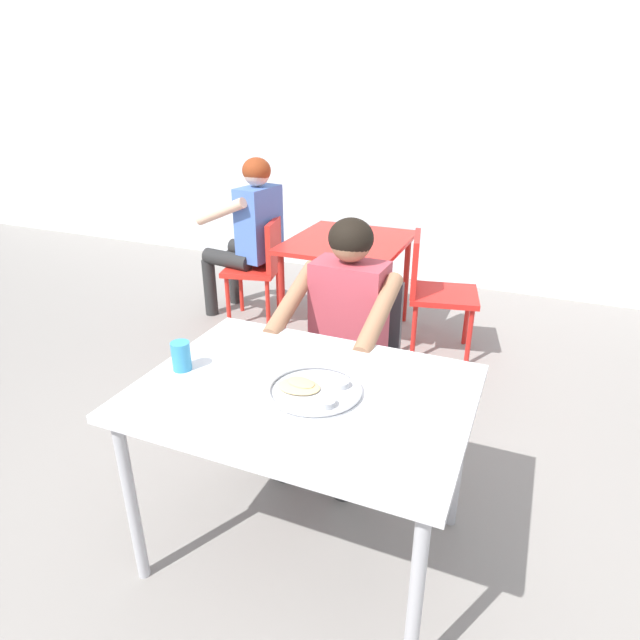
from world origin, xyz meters
TOP-DOWN VIEW (x-y plane):
  - ground_plane at (0.00, 0.00)m, footprint 12.00×12.00m
  - back_wall at (0.00, 3.33)m, footprint 12.00×0.12m
  - table_foreground at (-0.05, -0.02)m, footprint 1.14×0.84m
  - thali_tray at (-0.00, -0.03)m, footprint 0.33×0.33m
  - drinking_cup at (-0.52, -0.07)m, footprint 0.07×0.07m
  - chair_foreground at (-0.15, 0.85)m, footprint 0.41×0.44m
  - diner_foreground at (-0.15, 0.63)m, footprint 0.50×0.56m
  - table_background_red at (-0.60, 1.92)m, footprint 0.79×0.89m
  - chair_red_left at (-1.27, 1.88)m, footprint 0.47×0.47m
  - chair_red_right at (0.02, 1.87)m, footprint 0.51×0.48m
  - patron_background at (-1.39, 1.94)m, footprint 0.59×0.55m

SIDE VIEW (x-z plane):
  - ground_plane at x=0.00m, z-range -0.05..0.00m
  - chair_red_left at x=-1.27m, z-range 0.07..0.87m
  - chair_foreground at x=-0.15m, z-range 0.07..0.87m
  - chair_red_right at x=0.02m, z-range 0.07..0.88m
  - table_background_red at x=-0.60m, z-range 0.27..0.98m
  - table_foreground at x=-0.05m, z-range 0.30..1.04m
  - diner_foreground at x=-0.15m, z-range 0.11..1.28m
  - patron_background at x=-1.39m, z-range 0.12..1.34m
  - thali_tray at x=0.00m, z-range 0.74..0.77m
  - drinking_cup at x=-0.52m, z-range 0.74..0.85m
  - back_wall at x=0.00m, z-range 0.00..3.40m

